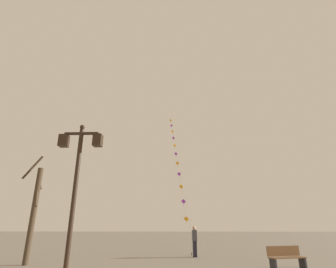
{
  "coord_description": "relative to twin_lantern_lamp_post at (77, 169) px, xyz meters",
  "views": [
    {
      "loc": [
        -0.05,
        -2.03,
        1.66
      ],
      "look_at": [
        -0.81,
        17.19,
        8.51
      ],
      "focal_mm": 27.92,
      "sensor_mm": 36.0,
      "label": 1
    }
  ],
  "objects": [
    {
      "name": "park_bench",
      "position": [
        7.7,
        4.09,
        -2.95
      ],
      "size": [
        1.66,
        0.9,
        0.89
      ],
      "rotation": [
        0.0,
        0.0,
        0.31
      ],
      "color": "brown",
      "rests_on": "ground_plane"
    },
    {
      "name": "ground_plane",
      "position": [
        3.27,
        13.92,
        -3.4
      ],
      "size": [
        160.0,
        160.0,
        0.0
      ],
      "primitive_type": "plane",
      "color": "#756B5B"
    },
    {
      "name": "twin_lantern_lamp_post",
      "position": [
        0.0,
        0.0,
        0.0
      ],
      "size": [
        1.42,
        0.28,
        4.92
      ],
      "color": "black",
      "rests_on": "ground_plane"
    },
    {
      "name": "kite_train",
      "position": [
        3.1,
        17.62,
        4.73
      ],
      "size": [
        1.92,
        16.08,
        15.8
      ],
      "color": "brown",
      "rests_on": "ground_plane"
    },
    {
      "name": "kite_flyer",
      "position": [
        4.14,
        8.55,
        -2.5
      ],
      "size": [
        0.28,
        0.62,
        1.71
      ],
      "rotation": [
        0.0,
        0.0,
        1.68
      ],
      "color": "#1E1E2D",
      "rests_on": "ground_plane"
    },
    {
      "name": "bare_tree",
      "position": [
        -3.86,
        4.87,
        -0.99
      ],
      "size": [
        1.45,
        1.67,
        5.17
      ],
      "color": "#423323",
      "rests_on": "ground_plane"
    }
  ]
}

